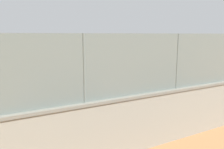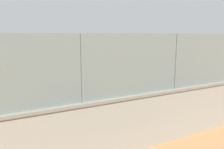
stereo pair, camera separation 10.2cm
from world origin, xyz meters
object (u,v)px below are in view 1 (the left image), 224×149
Objects in this scene: player_at_service_line at (74,65)px; player_near_wall_returning at (118,61)px; player_crossing_court at (118,74)px; sports_ball at (107,90)px.

player_at_service_line is 4.48m from player_near_wall_returning.
player_near_wall_returning is at bearing -118.40° from player_crossing_court.
player_near_wall_returning reaches higher than player_crossing_court.
player_crossing_court is at bearing -153.22° from sports_ball.
player_at_service_line reaches higher than player_crossing_court.
sports_ball is (-0.20, 5.72, -0.81)m from player_at_service_line.
player_near_wall_returning is 7.68m from sports_ball.
player_at_service_line reaches higher than sports_ball.
player_at_service_line is 8.07× the size of sports_ball.
player_crossing_court reaches higher than sports_ball.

